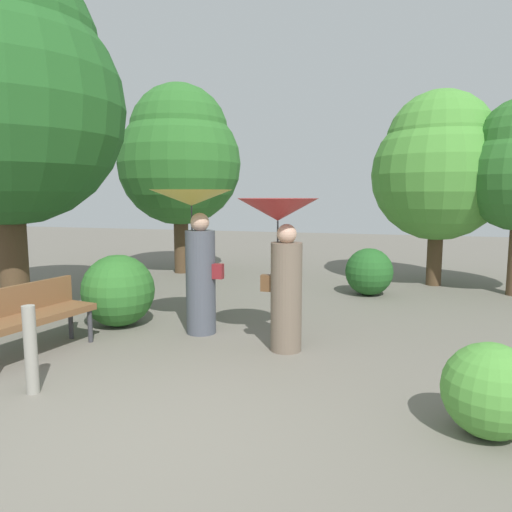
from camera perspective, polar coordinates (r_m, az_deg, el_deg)
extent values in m
plane|color=#6B665B|center=(4.10, -13.46, -20.22)|extent=(40.00, 40.00, 0.00)
cylinder|color=#474C56|center=(6.50, -6.64, -3.15)|extent=(0.40, 0.40, 1.41)
sphere|color=tan|center=(6.40, -6.75, 4.04)|extent=(0.25, 0.25, 0.25)
cylinder|color=#333338|center=(6.47, -7.67, 2.38)|extent=(0.02, 0.02, 0.82)
cone|color=#D8C64C|center=(6.44, -7.75, 6.94)|extent=(1.10, 1.10, 0.21)
cube|color=maroon|center=(6.35, -4.58, -1.83)|extent=(0.14, 0.10, 0.20)
cylinder|color=#6B5B4C|center=(5.75, 3.64, -4.94)|extent=(0.38, 0.38, 1.32)
sphere|color=tan|center=(5.64, 3.70, 2.67)|extent=(0.24, 0.24, 0.24)
cylinder|color=#333338|center=(5.69, 2.60, 0.66)|extent=(0.02, 0.02, 0.71)
cone|color=#B22D2D|center=(5.66, 2.63, 5.58)|extent=(0.96, 0.96, 0.26)
cube|color=brown|center=(5.80, 1.31, -3.25)|extent=(0.14, 0.10, 0.20)
cylinder|color=#38383D|center=(6.52, -19.26, -7.85)|extent=(0.06, 0.06, 0.44)
cylinder|color=#38383D|center=(6.76, -21.32, -7.40)|extent=(0.06, 0.06, 0.44)
cube|color=brown|center=(6.15, -24.94, -6.72)|extent=(0.69, 1.55, 0.08)
cube|color=brown|center=(6.29, -26.43, -4.68)|extent=(0.32, 1.49, 0.35)
cylinder|color=#4C3823|center=(8.22, -27.56, 8.20)|extent=(0.42, 0.42, 4.24)
sphere|color=#235B23|center=(8.32, -28.01, 15.51)|extent=(3.55, 3.55, 3.55)
cylinder|color=#4C3823|center=(11.55, -9.04, 6.56)|extent=(0.35, 0.35, 3.46)
sphere|color=#2D6B28|center=(11.57, -9.13, 10.85)|extent=(2.88, 2.88, 2.88)
sphere|color=#2D6B28|center=(11.63, -9.20, 14.26)|extent=(2.30, 2.30, 2.30)
cylinder|color=#4C3823|center=(10.49, 20.83, 4.94)|extent=(0.30, 0.30, 3.04)
sphere|color=#4C9338|center=(10.49, 21.03, 9.09)|extent=(2.68, 2.68, 2.68)
sphere|color=#4C9338|center=(10.53, 21.18, 12.40)|extent=(2.14, 2.14, 2.14)
sphere|color=#4C9338|center=(4.26, 26.29, -14.22)|extent=(0.75, 0.75, 0.75)
sphere|color=#2D6B28|center=(7.11, -16.18, -4.00)|extent=(1.03, 1.03, 1.03)
sphere|color=#235B23|center=(9.17, 13.39, -1.84)|extent=(0.89, 0.89, 0.89)
cylinder|color=gray|center=(5.06, -25.38, -10.12)|extent=(0.12, 0.12, 0.85)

